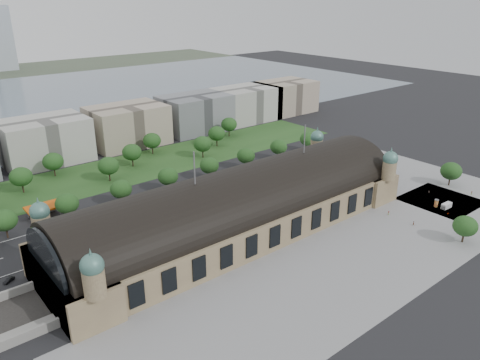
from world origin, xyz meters
TOP-DOWN VIEW (x-y plane):
  - ground at (0.00, 0.00)m, footprint 900.00×900.00m
  - station at (0.00, 0.00)m, footprint 150.00×48.40m
  - plaza_south at (10.00, -44.00)m, footprint 190.00×48.00m
  - plaza_east at (103.00, 0.00)m, footprint 56.00×100.00m
  - road_slab at (-20.00, 38.00)m, footprint 260.00×26.00m
  - grass_belt at (-15.00, 93.00)m, footprint 300.00×45.00m
  - petrol_station at (-53.91, 65.28)m, footprint 14.00×13.00m
  - lake at (0.00, 298.00)m, footprint 700.00×320.00m
  - far_tower_right at (45.00, 508.00)m, footprint 24.00×24.00m
  - office_3 at (-30.00, 133.00)m, footprint 45.00×32.00m
  - office_4 at (20.00, 133.00)m, footprint 45.00×32.00m
  - office_5 at (70.00, 133.00)m, footprint 45.00×32.00m
  - office_6 at (115.00, 133.00)m, footprint 45.00×32.00m
  - office_7 at (155.00, 133.00)m, footprint 45.00×32.00m
  - tree_row_2 at (-72.00, 53.00)m, footprint 9.60×9.60m
  - tree_row_3 at (-48.00, 53.00)m, footprint 9.60×9.60m
  - tree_row_4 at (-24.00, 53.00)m, footprint 9.60×9.60m
  - tree_row_5 at (0.00, 53.00)m, footprint 9.60×9.60m
  - tree_row_6 at (24.00, 53.00)m, footprint 9.60×9.60m
  - tree_row_7 at (48.00, 53.00)m, footprint 9.60×9.60m
  - tree_row_8 at (72.00, 53.00)m, footprint 9.60×9.60m
  - tree_row_9 at (96.00, 53.00)m, footprint 9.60×9.60m
  - tree_belt_4 at (-54.00, 95.00)m, footprint 10.40×10.40m
  - tree_belt_5 at (-35.00, 107.00)m, footprint 10.40×10.40m
  - tree_belt_6 at (-16.00, 83.00)m, footprint 10.40×10.40m
  - tree_belt_7 at (3.00, 95.00)m, footprint 10.40×10.40m
  - tree_belt_8 at (22.00, 107.00)m, footprint 10.40×10.40m
  - tree_belt_9 at (41.00, 83.00)m, footprint 10.40×10.40m
  - tree_belt_10 at (60.00, 95.00)m, footprint 10.40×10.40m
  - tree_belt_11 at (79.00, 107.00)m, footprint 10.40×10.40m
  - tree_plaza_ne at (110.00, -28.00)m, footprint 10.00×10.00m
  - tree_plaza_s at (60.00, -60.00)m, footprint 9.00×9.00m
  - traffic_car_2 at (-48.62, 34.20)m, footprint 5.70×2.65m
  - traffic_car_4 at (-5.78, 30.57)m, footprint 4.19×1.91m
  - traffic_car_6 at (77.39, 27.90)m, footprint 4.99×2.31m
  - parked_car_0 at (-80.00, 21.00)m, footprint 4.18×3.40m
  - parked_car_1 at (-65.37, 22.98)m, footprint 6.54×4.64m
  - parked_car_2 at (-69.27, 24.73)m, footprint 5.87×4.24m
  - parked_car_3 at (-49.67, 21.00)m, footprint 4.26×3.00m
  - parked_car_4 at (-26.83, 21.00)m, footprint 4.47×4.09m
  - parked_car_5 at (-27.12, 24.41)m, footprint 5.70×4.69m
  - parked_car_6 at (-18.00, 21.00)m, footprint 5.83×4.81m
  - bus_west at (-22.79, 30.73)m, footprint 11.59×2.86m
  - bus_mid at (8.91, 27.00)m, footprint 11.25×3.20m
  - bus_east at (36.15, 29.31)m, footprint 13.13×3.29m
  - van_east at (83.66, -40.71)m, footprint 5.53×2.34m
  - van_south at (74.68, -54.38)m, footprint 6.20×3.72m
  - advertising_column at (81.66, -37.11)m, footprint 1.85×1.85m
  - pedestrian_0 at (58.33, -28.74)m, footprint 0.92×0.55m
  - pedestrian_1 at (58.05, -40.70)m, footprint 0.81×0.78m
  - pedestrian_2 at (93.01, -27.21)m, footprint 0.63×0.87m
  - pedestrian_3 at (77.20, -44.97)m, footprint 1.05×0.56m
  - pedestrian_5 at (107.17, -40.66)m, footprint 0.57×0.90m

SIDE VIEW (x-z plane):
  - ground at x=0.00m, z-range 0.00..0.00m
  - plaza_south at x=10.00m, z-range -0.06..0.06m
  - plaza_east at x=103.00m, z-range -0.06..0.06m
  - road_slab at x=-20.00m, z-range -0.05..0.05m
  - grass_belt at x=-15.00m, z-range -0.05..0.05m
  - lake at x=0.00m, z-range -0.04..0.04m
  - parked_car_0 at x=-80.00m, z-range 0.00..1.34m
  - parked_car_3 at x=-49.67m, z-range 0.00..1.35m
  - traffic_car_6 at x=77.39m, z-range 0.00..1.39m
  - traffic_car_4 at x=-5.78m, z-range 0.00..1.39m
  - parked_car_5 at x=-27.12m, z-range 0.00..1.44m
  - parked_car_4 at x=-26.83m, z-range 0.00..1.48m
  - traffic_car_2 at x=-48.62m, z-range 0.00..1.58m
  - parked_car_2 at x=-69.27m, z-range 0.00..1.58m
  - parked_car_6 at x=-18.00m, z-range 0.00..1.59m
  - pedestrian_2 at x=93.01m, z-range 0.00..1.60m
  - parked_car_1 at x=-65.37m, z-range 0.00..1.65m
  - pedestrian_3 at x=77.20m, z-range 0.00..1.73m
  - pedestrian_5 at x=107.17m, z-range 0.00..1.76m
  - pedestrian_0 at x=58.33m, z-range 0.00..1.85m
  - pedestrian_1 at x=58.05m, z-range 0.00..1.87m
  - van_east at x=83.66m, z-range -0.05..2.32m
  - van_south at x=74.68m, z-range -0.06..2.46m
  - bus_mid at x=8.91m, z-range 0.00..3.10m
  - bus_west at x=-22.79m, z-range 0.00..3.22m
  - bus_east at x=36.15m, z-range 0.00..3.64m
  - advertising_column at x=81.66m, z-range 0.07..3.59m
  - petrol_station at x=-53.91m, z-range 0.42..5.47m
  - tree_plaza_s at x=60.00m, z-range 1.48..12.13m
  - tree_row_2 at x=-72.00m, z-range 1.67..13.19m
  - tree_row_3 at x=-48.00m, z-range 1.67..13.19m
  - tree_row_4 at x=-24.00m, z-range 1.67..13.19m
  - tree_row_5 at x=0.00m, z-range 1.67..13.19m
  - tree_row_6 at x=24.00m, z-range 1.67..13.19m
  - tree_row_7 at x=48.00m, z-range 1.67..13.19m
  - tree_row_8 at x=72.00m, z-range 1.67..13.19m
  - tree_row_9 at x=96.00m, z-range 1.67..13.19m
  - tree_plaza_ne at x=110.00m, z-range 1.58..13.27m
  - tree_belt_4 at x=-54.00m, z-range 1.81..14.29m
  - tree_belt_5 at x=-35.00m, z-range 1.81..14.29m
  - tree_belt_6 at x=-16.00m, z-range 1.81..14.29m
  - tree_belt_7 at x=3.00m, z-range 1.81..14.29m
  - tree_belt_8 at x=22.00m, z-range 1.81..14.29m
  - tree_belt_9 at x=41.00m, z-range 1.81..14.29m
  - tree_belt_10 at x=60.00m, z-range 1.81..14.29m
  - tree_belt_11 at x=79.00m, z-range 1.81..14.29m
  - station at x=0.00m, z-range -11.87..32.43m
  - office_3 at x=-30.00m, z-range 0.00..24.00m
  - office_4 at x=20.00m, z-range 0.00..24.00m
  - office_5 at x=70.00m, z-range 0.00..24.00m
  - office_6 at x=115.00m, z-range 0.00..24.00m
  - office_7 at x=155.00m, z-range 0.00..24.00m
  - far_tower_right at x=45.00m, z-range 0.00..75.00m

